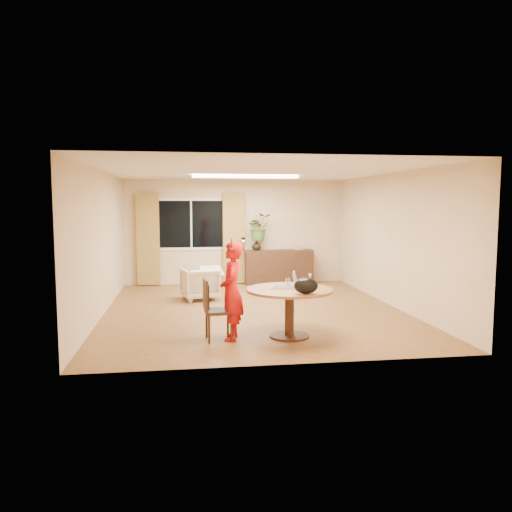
{
  "coord_description": "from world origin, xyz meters",
  "views": [
    {
      "loc": [
        -1.28,
        -9.19,
        2.0
      ],
      "look_at": [
        0.02,
        -0.2,
        1.05
      ],
      "focal_mm": 35.0,
      "sensor_mm": 36.0,
      "label": 1
    }
  ],
  "objects_px": {
    "dining_chair": "(219,309)",
    "child": "(232,291)",
    "armchair": "(200,284)",
    "sideboard": "(279,267)",
    "dining_table": "(290,299)"
  },
  "relations": [
    {
      "from": "dining_chair",
      "to": "child",
      "type": "xyz_separation_m",
      "value": [
        0.2,
        -0.0,
        0.27
      ]
    },
    {
      "from": "armchair",
      "to": "child",
      "type": "bearing_deg",
      "value": 84.28
    },
    {
      "from": "child",
      "to": "sideboard",
      "type": "height_order",
      "value": "child"
    },
    {
      "from": "armchair",
      "to": "sideboard",
      "type": "distance_m",
      "value": 2.71
    },
    {
      "from": "dining_table",
      "to": "dining_chair",
      "type": "height_order",
      "value": "dining_chair"
    },
    {
      "from": "dining_table",
      "to": "child",
      "type": "height_order",
      "value": "child"
    },
    {
      "from": "dining_table",
      "to": "armchair",
      "type": "bearing_deg",
      "value": 111.16
    },
    {
      "from": "dining_table",
      "to": "dining_chair",
      "type": "distance_m",
      "value": 1.07
    },
    {
      "from": "dining_chair",
      "to": "armchair",
      "type": "relative_size",
      "value": 1.25
    },
    {
      "from": "dining_chair",
      "to": "sideboard",
      "type": "height_order",
      "value": "dining_chair"
    },
    {
      "from": "sideboard",
      "to": "child",
      "type": "bearing_deg",
      "value": -108.35
    },
    {
      "from": "dining_table",
      "to": "child",
      "type": "xyz_separation_m",
      "value": [
        -0.87,
        -0.01,
        0.14
      ]
    },
    {
      "from": "armchair",
      "to": "dining_table",
      "type": "bearing_deg",
      "value": 98.86
    },
    {
      "from": "child",
      "to": "armchair",
      "type": "distance_m",
      "value": 3.25
    },
    {
      "from": "dining_chair",
      "to": "child",
      "type": "bearing_deg",
      "value": -5.2
    }
  ]
}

